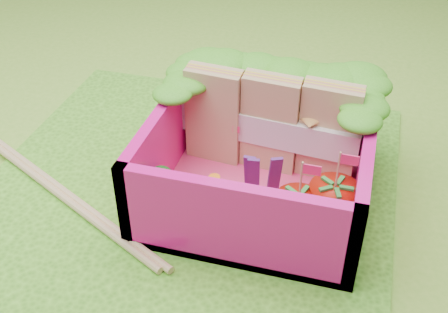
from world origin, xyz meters
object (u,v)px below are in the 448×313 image
object	(u,v)px
sandwich_stack	(271,124)
strawberry_right	(333,206)
broccoli	(164,188)
strawberry_left	(297,215)
chopsticks	(41,177)
bento_box	(260,159)

from	to	relation	value
sandwich_stack	strawberry_right	distance (m)	0.70
broccoli	strawberry_left	xyz separation A→B (m)	(0.79, 0.01, -0.03)
strawberry_left	chopsticks	bearing A→B (deg)	176.89
broccoli	chopsticks	xyz separation A→B (m)	(-0.90, 0.10, -0.19)
strawberry_left	chopsticks	world-z (taller)	strawberry_left
sandwich_stack	chopsticks	bearing A→B (deg)	-159.80
sandwich_stack	broccoli	xyz separation A→B (m)	(-0.50, -0.62, -0.15)
bento_box	broccoli	distance (m)	0.61
sandwich_stack	chopsticks	distance (m)	1.54
broccoli	chopsticks	distance (m)	0.93
sandwich_stack	chopsticks	size ratio (longest dim) A/B	0.53
broccoli	strawberry_left	distance (m)	0.79
strawberry_left	broccoli	bearing A→B (deg)	-179.46
bento_box	sandwich_stack	distance (m)	0.28
sandwich_stack	broccoli	distance (m)	0.81
bento_box	sandwich_stack	size ratio (longest dim) A/B	1.11
sandwich_stack	strawberry_left	bearing A→B (deg)	-64.74
strawberry_left	bento_box	bearing A→B (deg)	130.82
chopsticks	strawberry_left	bearing A→B (deg)	-3.11
chopsticks	broccoli	bearing A→B (deg)	-6.29
bento_box	broccoli	size ratio (longest dim) A/B	4.23
bento_box	broccoli	world-z (taller)	bento_box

